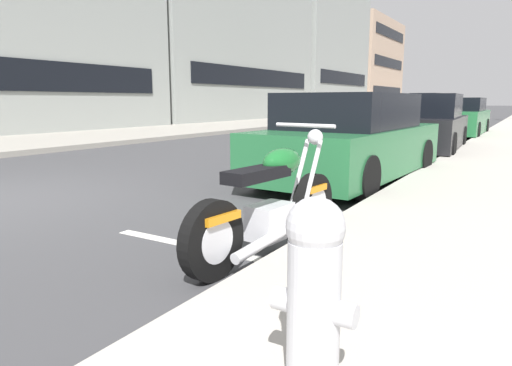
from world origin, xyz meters
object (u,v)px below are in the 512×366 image
(parked_car_across_street, at_px, (456,118))
(crossing_truck, at_px, (435,106))
(parked_motorcycle, at_px, (272,206))
(parked_car_at_intersection, at_px, (351,140))
(fire_hydrant, at_px, (314,288))
(parked_car_near_corner, at_px, (424,126))
(car_opposite_curb, at_px, (326,112))

(parked_car_across_street, relative_size, crossing_truck, 0.90)
(parked_motorcycle, distance_m, parked_car_at_intersection, 3.89)
(parked_car_at_intersection, relative_size, crossing_truck, 0.87)
(fire_hydrant, bearing_deg, parked_car_across_street, 6.12)
(parked_car_across_street, xyz_separation_m, fire_hydrant, (-16.56, -1.78, -0.11))
(parked_car_near_corner, bearing_deg, parked_car_across_street, -1.93)
(parked_car_across_street, height_order, crossing_truck, crossing_truck)
(parked_car_across_street, bearing_deg, car_opposite_curb, 54.10)
(parked_car_at_intersection, bearing_deg, crossing_truck, 10.60)
(parked_car_near_corner, relative_size, car_opposite_curb, 0.88)
(parked_motorcycle, relative_size, crossing_truck, 0.41)
(parked_car_at_intersection, relative_size, fire_hydrant, 5.47)
(parked_motorcycle, xyz_separation_m, parked_car_near_corner, (8.84, 0.54, 0.26))
(parked_motorcycle, distance_m, crossing_truck, 33.30)
(parked_motorcycle, height_order, crossing_truck, crossing_truck)
(parked_car_near_corner, xyz_separation_m, car_opposite_curb, (11.36, 7.44, 0.02))
(parked_car_across_street, xyz_separation_m, crossing_truck, (18.12, 4.03, 0.20))
(parked_car_at_intersection, bearing_deg, car_opposite_curb, 26.89)
(parked_car_at_intersection, height_order, fire_hydrant, parked_car_at_intersection)
(parked_car_near_corner, distance_m, car_opposite_curb, 13.58)
(parked_car_across_street, relative_size, car_opposite_curb, 0.96)
(parked_car_at_intersection, relative_size, parked_car_across_street, 0.96)
(parked_motorcycle, distance_m, fire_hydrant, 2.08)
(parked_car_near_corner, bearing_deg, fire_hydrant, -173.44)
(car_opposite_curb, height_order, fire_hydrant, car_opposite_curb)
(parked_car_at_intersection, xyz_separation_m, car_opposite_curb, (16.38, 7.31, 0.02))
(crossing_truck, xyz_separation_m, fire_hydrant, (-34.68, -5.81, -0.30))
(parked_motorcycle, height_order, fire_hydrant, parked_motorcycle)
(parked_car_at_intersection, distance_m, parked_car_near_corner, 5.03)
(car_opposite_curb, distance_m, fire_hydrant, 23.75)
(parked_car_at_intersection, xyz_separation_m, fire_hydrant, (-5.54, -1.83, -0.11))
(parked_motorcycle, bearing_deg, parked_car_at_intersection, 15.37)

